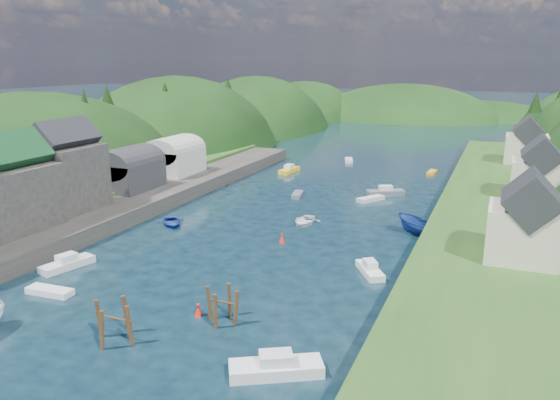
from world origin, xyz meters
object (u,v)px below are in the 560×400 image
at_px(piling_cluster_near, 115,325).
at_px(channel_buoy_far, 282,238).
at_px(piling_cluster_far, 223,308).
at_px(channel_buoy_near, 198,310).

height_order(piling_cluster_near, channel_buoy_far, piling_cluster_near).
bearing_deg(piling_cluster_far, channel_buoy_far, 98.54).
xyz_separation_m(piling_cluster_far, channel_buoy_far, (-2.98, 19.84, -0.67)).
relative_size(piling_cluster_far, channel_buoy_near, 3.12).
distance_m(channel_buoy_near, channel_buoy_far, 19.73).
bearing_deg(channel_buoy_near, piling_cluster_near, -121.95).
height_order(piling_cluster_near, channel_buoy_near, piling_cluster_near).
bearing_deg(channel_buoy_near, piling_cluster_far, -2.98).
bearing_deg(channel_buoy_far, piling_cluster_near, -96.71).
height_order(piling_cluster_far, channel_buoy_far, piling_cluster_far).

